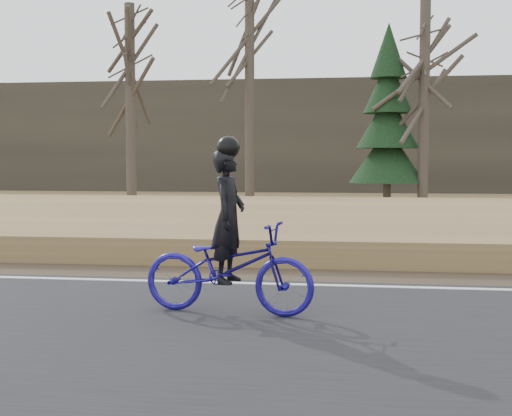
# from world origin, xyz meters

# --- Properties ---
(treeline_backdrop) EXTENTS (120.00, 4.00, 6.00)m
(treeline_backdrop) POSITION_xyz_m (0.00, 30.00, 3.00)
(treeline_backdrop) COLOR #383328
(treeline_backdrop) RESTS_ON ground
(cyclist) EXTENTS (2.05, 0.96, 2.00)m
(cyclist) POSITION_xyz_m (-5.71, -1.71, 0.69)
(cyclist) COLOR navy
(cyclist) RESTS_ON road
(bare_tree_far_left) EXTENTS (0.36, 0.36, 7.27)m
(bare_tree_far_left) POSITION_xyz_m (-12.30, 15.12, 3.64)
(bare_tree_far_left) COLOR #483F35
(bare_tree_far_left) RESTS_ON ground
(bare_tree_left) EXTENTS (0.36, 0.36, 8.52)m
(bare_tree_left) POSITION_xyz_m (-8.26, 16.81, 4.26)
(bare_tree_left) COLOR #483F35
(bare_tree_left) RESTS_ON ground
(bare_tree_near_left) EXTENTS (0.36, 0.36, 6.99)m
(bare_tree_near_left) POSITION_xyz_m (-2.11, 14.73, 3.50)
(bare_tree_near_left) COLOR #483F35
(bare_tree_near_left) RESTS_ON ground
(conifer) EXTENTS (2.60, 2.60, 6.42)m
(conifer) POSITION_xyz_m (-3.26, 15.33, 3.04)
(conifer) COLOR #483F35
(conifer) RESTS_ON ground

